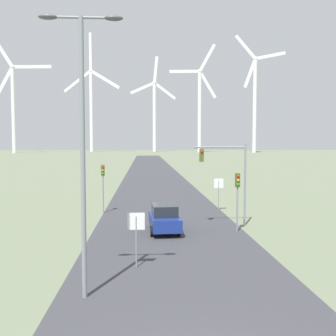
# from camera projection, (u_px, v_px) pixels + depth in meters

# --- Properties ---
(road_surface) EXTENTS (10.00, 240.00, 0.01)m
(road_surface) POSITION_uv_depth(u_px,v_px,m) (155.00, 183.00, 57.62)
(road_surface) COLOR #38383D
(road_surface) RESTS_ON ground
(streetlamp) EXTENTS (3.06, 0.32, 10.49)m
(streetlamp) POSITION_uv_depth(u_px,v_px,m) (82.00, 125.00, 14.46)
(streetlamp) COLOR gray
(streetlamp) RESTS_ON ground
(stop_sign_near) EXTENTS (0.81, 0.07, 2.60)m
(stop_sign_near) POSITION_uv_depth(u_px,v_px,m) (136.00, 229.00, 18.33)
(stop_sign_near) COLOR gray
(stop_sign_near) RESTS_ON ground
(stop_sign_far) EXTENTS (0.81, 0.07, 2.78)m
(stop_sign_far) POSITION_uv_depth(u_px,v_px,m) (219.00, 188.00, 33.70)
(stop_sign_far) COLOR gray
(stop_sign_far) RESTS_ON ground
(traffic_light_post_near_left) EXTENTS (0.28, 0.34, 4.02)m
(traffic_light_post_near_left) POSITION_uv_depth(u_px,v_px,m) (103.00, 178.00, 32.67)
(traffic_light_post_near_left) COLOR gray
(traffic_light_post_near_left) RESTS_ON ground
(traffic_light_post_near_right) EXTENTS (0.28, 0.33, 3.87)m
(traffic_light_post_near_right) POSITION_uv_depth(u_px,v_px,m) (238.00, 189.00, 25.60)
(traffic_light_post_near_right) COLOR gray
(traffic_light_post_near_right) RESTS_ON ground
(traffic_light_mast_overhead) EXTENTS (3.68, 0.35, 5.78)m
(traffic_light_mast_overhead) POSITION_uv_depth(u_px,v_px,m) (227.00, 168.00, 27.33)
(traffic_light_mast_overhead) COLOR gray
(traffic_light_mast_overhead) RESTS_ON ground
(car_approaching) EXTENTS (2.03, 4.19, 1.83)m
(car_approaching) POSITION_uv_depth(u_px,v_px,m) (164.00, 218.00, 25.72)
(car_approaching) COLOR navy
(car_approaching) RESTS_ON ground
(wind_turbine_far_left) EXTENTS (33.02, 2.60, 66.30)m
(wind_turbine_far_left) POSITION_uv_depth(u_px,v_px,m) (13.00, 100.00, 218.52)
(wind_turbine_far_left) COLOR white
(wind_turbine_far_left) RESTS_ON ground
(wind_turbine_left) EXTENTS (37.90, 19.32, 75.24)m
(wind_turbine_left) POSITION_uv_depth(u_px,v_px,m) (91.00, 102.00, 250.43)
(wind_turbine_left) COLOR white
(wind_turbine_left) RESTS_ON ground
(wind_turbine_center) EXTENTS (29.63, 4.77, 60.97)m
(wind_turbine_center) POSITION_uv_depth(u_px,v_px,m) (154.00, 110.00, 252.75)
(wind_turbine_center) COLOR white
(wind_turbine_center) RESTS_ON ground
(wind_turbine_right) EXTENTS (29.03, 2.60, 65.99)m
(wind_turbine_right) POSITION_uv_depth(u_px,v_px,m) (200.00, 103.00, 240.31)
(wind_turbine_right) COLOR white
(wind_turbine_right) RESTS_ON ground
(wind_turbine_far_right) EXTENTS (29.49, 3.78, 68.85)m
(wind_turbine_far_right) POSITION_uv_depth(u_px,v_px,m) (255.00, 97.00, 230.93)
(wind_turbine_far_right) COLOR white
(wind_turbine_far_right) RESTS_ON ground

